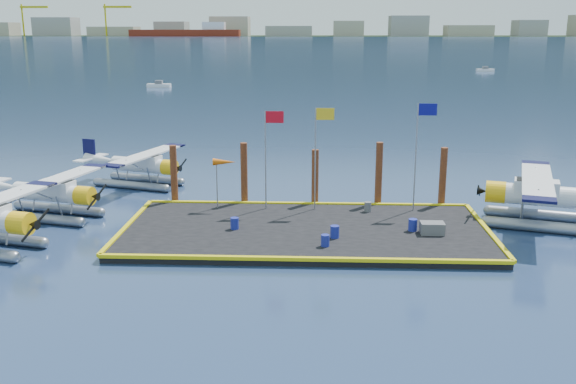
# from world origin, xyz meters

# --- Properties ---
(ground) EXTENTS (4000.00, 4000.00, 0.00)m
(ground) POSITION_xyz_m (0.00, 0.00, 0.00)
(ground) COLOR navy
(ground) RESTS_ON ground
(dock) EXTENTS (20.00, 10.00, 0.40)m
(dock) POSITION_xyz_m (0.00, 0.00, 0.20)
(dock) COLOR black
(dock) RESTS_ON ground
(dock_bumpers) EXTENTS (20.25, 10.25, 0.18)m
(dock_bumpers) POSITION_xyz_m (0.00, 0.00, 0.49)
(dock_bumpers) COLOR #CCBD0C
(dock_bumpers) RESTS_ON dock
(far_backdrop) EXTENTS (3050.00, 2050.00, 810.00)m
(far_backdrop) POSITION_xyz_m (239.91, 1737.52, 9.45)
(far_backdrop) COLOR black
(far_backdrop) RESTS_ON ground
(seaplane_b) EXTENTS (8.54, 9.24, 3.28)m
(seaplane_b) POSITION_xyz_m (-15.31, 2.44, 1.43)
(seaplane_b) COLOR gray
(seaplane_b) RESTS_ON ground
(seaplane_c) EXTENTS (8.37, 8.95, 3.20)m
(seaplane_c) POSITION_xyz_m (-12.02, 10.78, 1.40)
(seaplane_c) COLOR gray
(seaplane_c) RESTS_ON ground
(seaplane_d) EXTENTS (9.81, 10.52, 3.75)m
(seaplane_d) POSITION_xyz_m (13.66, 2.17, 1.63)
(seaplane_d) COLOR gray
(seaplane_d) RESTS_ON ground
(drum_0) EXTENTS (0.46, 0.46, 0.64)m
(drum_0) POSITION_xyz_m (-3.91, -0.41, 0.72)
(drum_0) COLOR navy
(drum_0) RESTS_ON dock
(drum_1) EXTENTS (0.47, 0.47, 0.66)m
(drum_1) POSITION_xyz_m (1.58, -1.71, 0.73)
(drum_1) COLOR navy
(drum_1) RESTS_ON dock
(drum_2) EXTENTS (0.47, 0.47, 0.67)m
(drum_2) POSITION_xyz_m (5.88, -0.31, 0.73)
(drum_2) COLOR navy
(drum_2) RESTS_ON dock
(drum_3) EXTENTS (0.43, 0.43, 0.60)m
(drum_3) POSITION_xyz_m (1.06, -3.09, 0.70)
(drum_3) COLOR navy
(drum_3) RESTS_ON dock
(drum_4) EXTENTS (0.42, 0.42, 0.60)m
(drum_4) POSITION_xyz_m (3.71, 3.39, 0.70)
(drum_4) COLOR #535257
(drum_4) RESTS_ON dock
(crate) EXTENTS (1.26, 0.84, 0.63)m
(crate) POSITION_xyz_m (6.85, -0.78, 0.72)
(crate) COLOR #535257
(crate) RESTS_ON dock
(flagpole_red) EXTENTS (1.14, 0.08, 6.00)m
(flagpole_red) POSITION_xyz_m (-2.29, 3.80, 4.40)
(flagpole_red) COLOR gray
(flagpole_red) RESTS_ON dock
(flagpole_yellow) EXTENTS (1.14, 0.08, 6.20)m
(flagpole_yellow) POSITION_xyz_m (0.70, 3.80, 4.51)
(flagpole_yellow) COLOR gray
(flagpole_yellow) RESTS_ON dock
(flagpole_blue) EXTENTS (1.14, 0.08, 6.50)m
(flagpole_blue) POSITION_xyz_m (6.70, 3.80, 4.69)
(flagpole_blue) COLOR gray
(flagpole_blue) RESTS_ON dock
(windsock) EXTENTS (1.40, 0.44, 3.12)m
(windsock) POSITION_xyz_m (-5.03, 3.80, 3.23)
(windsock) COLOR gray
(windsock) RESTS_ON dock
(piling_0) EXTENTS (0.44, 0.44, 4.00)m
(piling_0) POSITION_xyz_m (-8.50, 5.40, 2.00)
(piling_0) COLOR #452213
(piling_0) RESTS_ON ground
(piling_1) EXTENTS (0.44, 0.44, 4.20)m
(piling_1) POSITION_xyz_m (-4.00, 5.40, 2.10)
(piling_1) COLOR #452213
(piling_1) RESTS_ON ground
(piling_2) EXTENTS (0.44, 0.44, 3.80)m
(piling_2) POSITION_xyz_m (0.50, 5.40, 1.90)
(piling_2) COLOR #452213
(piling_2) RESTS_ON ground
(piling_3) EXTENTS (0.44, 0.44, 4.30)m
(piling_3) POSITION_xyz_m (4.50, 5.40, 2.15)
(piling_3) COLOR #452213
(piling_3) RESTS_ON ground
(piling_4) EXTENTS (0.44, 0.44, 4.00)m
(piling_4) POSITION_xyz_m (8.50, 5.40, 2.00)
(piling_4) COLOR #452213
(piling_4) RESTS_ON ground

